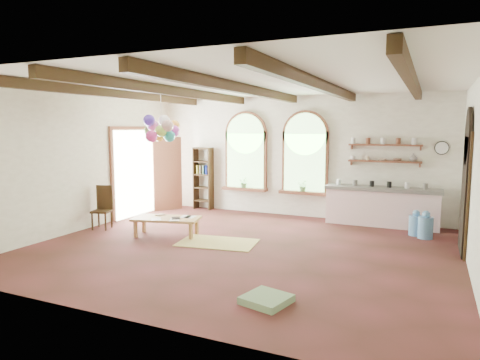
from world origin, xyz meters
The scene contains 27 objects.
floor centered at (0.00, 0.00, 0.00)m, with size 8.00×8.00×0.00m, color maroon.
ceiling_beams centered at (0.00, 0.00, 3.10)m, with size 6.20×6.80×0.18m, color #322110, non-canonical shape.
window_left centered at (-1.40, 3.43, 1.63)m, with size 1.30×0.28×2.20m.
window_right centered at (0.30, 3.43, 1.63)m, with size 1.30×0.28×2.20m.
left_doorway centered at (-3.95, 1.80, 1.15)m, with size 0.10×1.90×2.50m, color brown.
right_doorway centered at (3.95, 1.50, 1.10)m, with size 0.10×1.30×2.40m, color black.
kitchen_counter centered at (2.30, 3.20, 0.48)m, with size 2.68×0.62×0.94m.
wall_shelf_lower centered at (2.30, 3.38, 1.55)m, with size 1.70×0.24×0.04m, color brown.
wall_shelf_upper centered at (2.30, 3.38, 1.95)m, with size 1.70×0.24×0.04m, color brown.
wall_clock centered at (3.55, 3.45, 1.90)m, with size 0.32×0.32×0.04m, color black.
bookshelf centered at (-2.70, 3.32, 0.90)m, with size 0.53×0.32×1.80m.
coffee_table centered at (-1.89, 0.20, 0.36)m, with size 1.56×1.00×0.41m.
side_chair centered at (-3.66, 0.16, 0.29)m, with size 0.50×0.50×1.01m.
floor_mat centered at (-0.60, 0.14, 0.01)m, with size 1.58×0.98×0.02m, color tan.
floor_cushion centered at (1.40, -2.30, 0.05)m, with size 0.57×0.57×0.10m, color gray.
water_jug_a centered at (3.10, 2.50, 0.25)m, with size 0.29×0.29×0.57m.
water_jug_b centered at (3.30, 2.30, 0.26)m, with size 0.31×0.31×0.60m.
balloon_cluster centered at (-2.41, 0.83, 2.33)m, with size 0.90×1.01×1.16m.
table_book centered at (-2.24, 0.36, 0.42)m, with size 0.16×0.22×0.02m, color olive.
tablet centered at (-1.65, 0.20, 0.42)m, with size 0.17×0.25×0.01m, color black.
potted_plant_left centered at (-1.40, 3.32, 0.85)m, with size 0.27×0.23×0.30m, color #598C4C.
potted_plant_right centered at (0.30, 3.32, 0.85)m, with size 0.27×0.23×0.30m, color #598C4C.
shelf_cup_a centered at (1.55, 3.38, 1.62)m, with size 0.12×0.10×0.10m, color white.
shelf_cup_b centered at (1.90, 3.38, 1.62)m, with size 0.10×0.10×0.09m, color beige.
shelf_bowl_a centered at (2.25, 3.38, 1.60)m, with size 0.22×0.22×0.05m, color beige.
shelf_bowl_b centered at (2.60, 3.38, 1.60)m, with size 0.20×0.20×0.06m, color #8C664C.
shelf_vase centered at (2.95, 3.38, 1.67)m, with size 0.18×0.18×0.19m, color slate.
Camera 1 is at (3.35, -7.51, 2.36)m, focal length 32.00 mm.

